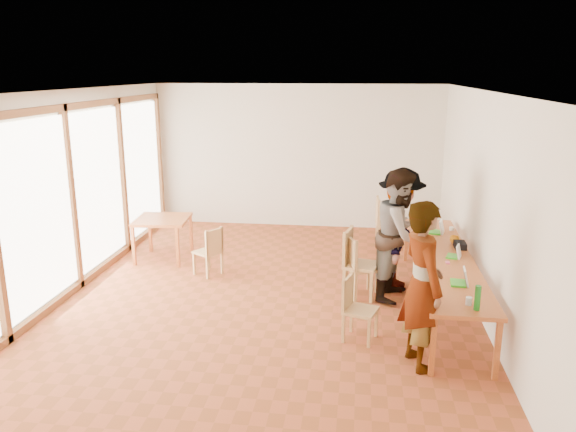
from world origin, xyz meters
TOP-DOWN VIEW (x-y plane):
  - ground at (0.00, 0.00)m, footprint 8.00×8.00m
  - wall_back at (0.00, 4.00)m, footprint 6.00×0.10m
  - wall_front at (0.00, -4.00)m, footprint 6.00×0.10m
  - wall_right at (3.00, 0.00)m, footprint 0.10×8.00m
  - window_wall at (-2.96, 0.00)m, footprint 0.10×8.00m
  - ceiling at (0.00, 0.00)m, footprint 6.00×8.00m
  - communal_table at (2.50, -0.02)m, footprint 0.80×4.00m
  - side_table at (-2.11, 1.47)m, footprint 0.90×0.90m
  - chair_near at (1.29, -1.18)m, footprint 0.47×0.47m
  - chair_mid at (1.31, 0.19)m, footprint 0.56×0.56m
  - chair_far at (1.27, 0.24)m, footprint 0.57×0.57m
  - chair_empty at (1.77, 2.64)m, footprint 0.47×0.47m
  - chair_spare at (-1.05, 0.77)m, footprint 0.52×0.52m
  - person_near at (2.04, -1.72)m, footprint 0.66×0.81m
  - person_mid at (1.92, 0.26)m, footprint 0.98×1.11m
  - person_far at (1.94, 0.59)m, footprint 0.94×1.33m
  - laptop_near at (2.58, -1.08)m, footprint 0.23×0.26m
  - laptop_mid at (2.67, -0.05)m, footprint 0.24×0.26m
  - laptop_far at (2.58, 1.14)m, footprint 0.27×0.29m
  - yellow_mug at (2.75, 0.61)m, footprint 0.16×0.16m
  - green_bottle at (2.61, -1.83)m, footprint 0.07×0.07m
  - clear_glass at (2.55, -1.70)m, footprint 0.07×0.07m
  - condiment_cup at (2.82, 1.32)m, footprint 0.08×0.08m
  - pink_phone at (2.53, -0.31)m, footprint 0.05×0.10m
  - black_pouch at (2.80, 0.39)m, footprint 0.16×0.26m

SIDE VIEW (x-z plane):
  - ground at x=0.00m, z-range 0.00..0.00m
  - chair_spare at x=-1.05m, z-range 0.28..0.71m
  - chair_near at x=1.29m, z-range 0.28..0.72m
  - chair_mid at x=1.31m, z-range 0.32..0.81m
  - chair_empty at x=1.77m, z-range 0.33..0.84m
  - chair_far at x=1.27m, z-range 0.35..0.89m
  - side_table at x=-2.11m, z-range 0.29..1.04m
  - communal_table at x=2.50m, z-range 0.33..1.08m
  - pink_phone at x=2.53m, z-range 0.75..0.76m
  - condiment_cup at x=2.82m, z-range 0.75..0.81m
  - clear_glass at x=2.55m, z-range 0.75..0.84m
  - black_pouch at x=2.80m, z-range 0.75..0.84m
  - laptop_mid at x=2.67m, z-range 0.71..0.89m
  - yellow_mug at x=2.75m, z-range 0.75..0.86m
  - laptop_near at x=2.58m, z-range 0.70..0.91m
  - laptop_far at x=2.58m, z-range 0.70..0.92m
  - green_bottle at x=2.61m, z-range 0.75..1.03m
  - person_far at x=1.94m, z-range 0.00..1.88m
  - person_mid at x=1.92m, z-range 0.00..1.92m
  - person_near at x=2.04m, z-range 0.00..1.93m
  - wall_back at x=0.00m, z-range 0.00..3.00m
  - wall_front at x=0.00m, z-range 0.00..3.00m
  - wall_right at x=3.00m, z-range 0.00..3.00m
  - window_wall at x=-2.96m, z-range 0.00..3.00m
  - ceiling at x=0.00m, z-range 3.00..3.04m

